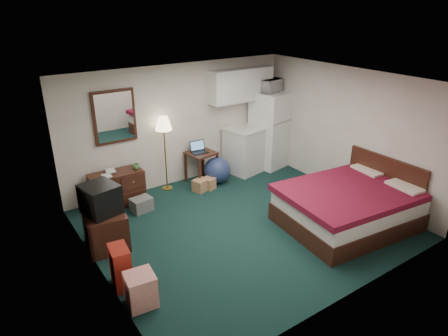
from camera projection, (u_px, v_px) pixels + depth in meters
floor at (243, 224)px, 7.02m from camera, size 5.00×4.50×0.01m
ceiling at (246, 82)px, 6.04m from camera, size 5.00×4.50×0.01m
walls at (245, 158)px, 6.53m from camera, size 5.01×4.51×2.50m
mirror at (114, 117)px, 7.37m from camera, size 0.80×0.06×1.00m
upper_cabinets at (241, 85)px, 8.59m from camera, size 1.50×0.35×0.70m
headboard at (384, 183)px, 7.31m from camera, size 0.06×1.56×1.00m
dresser at (117, 189)px, 7.56m from camera, size 0.99×0.47×0.67m
floor_lamp at (165, 154)px, 8.05m from camera, size 0.42×0.42×1.54m
desk at (201, 167)px, 8.52m from camera, size 0.61×0.61×0.68m
exercise_ball at (217, 170)px, 8.52m from camera, size 0.59×0.59×0.57m
kitchen_counter at (247, 150)px, 9.07m from camera, size 1.03×0.86×1.00m
fridge at (270, 130)px, 9.19m from camera, size 0.85×0.85×1.75m
bed at (347, 207)px, 6.88m from camera, size 2.30×1.88×0.68m
tv_stand at (106, 230)px, 6.28m from camera, size 0.68×0.73×0.60m
suitcase at (121, 267)px, 5.41m from camera, size 0.28×0.40×0.61m
retail_box at (141, 290)px, 5.11m from camera, size 0.40×0.40×0.45m
file_bin at (142, 205)px, 7.42m from camera, size 0.41×0.33×0.26m
cardboard_box_a at (201, 185)px, 8.21m from camera, size 0.35×0.32×0.25m
cardboard_box_b at (209, 183)px, 8.30m from camera, size 0.27×0.29×0.24m
laptop at (200, 148)px, 8.32m from camera, size 0.35×0.30×0.23m
crt_tv at (100, 199)px, 6.10m from camera, size 0.60×0.63×0.46m
microwave at (270, 84)px, 8.81m from camera, size 0.57×0.42×0.35m
book_a at (102, 172)px, 7.19m from camera, size 0.16×0.02×0.21m
book_b at (105, 167)px, 7.40m from camera, size 0.18×0.05×0.24m
mug at (136, 166)px, 7.56m from camera, size 0.14×0.12×0.13m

